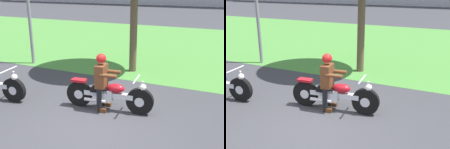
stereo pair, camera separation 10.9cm
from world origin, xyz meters
The scene contains 4 objects.
ground centered at (0.00, 0.00, 0.00)m, with size 120.00×120.00×0.00m, color #38383D.
grass_verge centered at (0.00, 9.11, 0.00)m, with size 60.00×12.00×0.01m, color #478438.
motorcycle_lead centered at (0.00, 0.92, 0.40)m, with size 2.20×0.66×0.88m.
rider_lead centered at (-0.17, 0.91, 0.82)m, with size 0.58×0.50×1.41m.
Camera 2 is at (2.66, -4.55, 2.94)m, focal length 43.62 mm.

